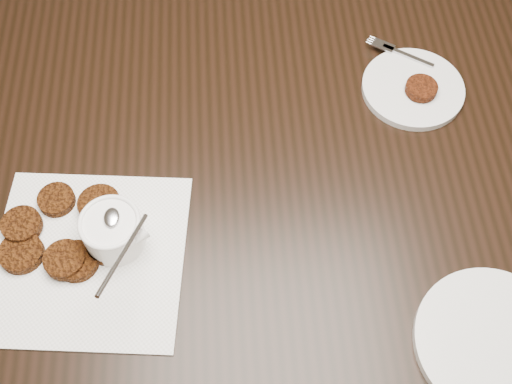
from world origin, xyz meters
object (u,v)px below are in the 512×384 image
(napkin, at_px, (88,257))
(plate_empty, at_px, (494,343))
(sauce_ramekin, at_px, (109,221))
(plate_with_patty, at_px, (414,86))
(table, at_px, (287,256))

(napkin, distance_m, plate_empty, 0.60)
(napkin, bearing_deg, sauce_ramekin, 30.50)
(plate_with_patty, bearing_deg, plate_empty, -86.86)
(table, relative_size, plate_with_patty, 7.78)
(plate_empty, bearing_deg, napkin, 163.39)
(sauce_ramekin, height_order, plate_with_patty, sauce_ramekin)
(sauce_ramekin, bearing_deg, table, 24.00)
(napkin, bearing_deg, plate_with_patty, 27.73)
(napkin, distance_m, sauce_ramekin, 0.08)
(plate_with_patty, xyz_separation_m, plate_empty, (0.03, -0.46, -0.01))
(sauce_ramekin, distance_m, plate_empty, 0.57)
(table, bearing_deg, sauce_ramekin, -156.00)
(table, xyz_separation_m, plate_with_patty, (0.22, 0.14, 0.39))
(napkin, height_order, plate_with_patty, plate_with_patty)
(sauce_ramekin, distance_m, plate_with_patty, 0.57)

